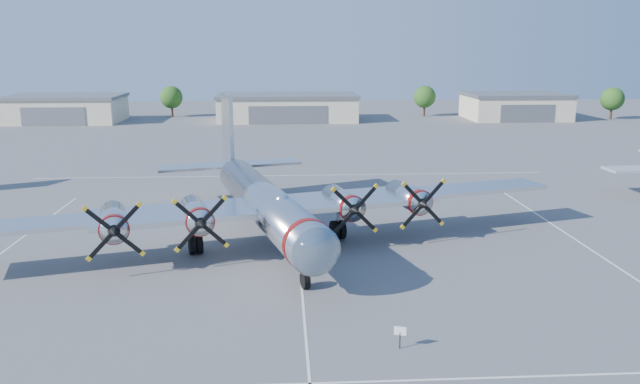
{
  "coord_description": "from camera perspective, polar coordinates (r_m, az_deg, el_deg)",
  "views": [
    {
      "loc": [
        -1.08,
        -47.52,
        14.91
      ],
      "look_at": [
        1.94,
        2.5,
        3.2
      ],
      "focal_mm": 35.0,
      "sensor_mm": 36.0,
      "label": 1
    }
  ],
  "objects": [
    {
      "name": "parking_lines",
      "position": [
        48.14,
        -2.01,
        -4.89
      ],
      "size": [
        60.0,
        50.08,
        0.01
      ],
      "color": "silver",
      "rests_on": "ground"
    },
    {
      "name": "hangar_center",
      "position": [
        130.06,
        -2.99,
        7.75
      ],
      "size": [
        28.6,
        14.6,
        5.4
      ],
      "color": "beige",
      "rests_on": "ground"
    },
    {
      "name": "ground",
      "position": [
        49.81,
        -2.06,
        -4.27
      ],
      "size": [
        260.0,
        260.0,
        0.0
      ],
      "primitive_type": "plane",
      "color": "#525255",
      "rests_on": "ground"
    },
    {
      "name": "info_placard",
      "position": [
        32.42,
        7.33,
        -12.69
      ],
      "size": [
        0.6,
        0.24,
        1.19
      ],
      "rotation": [
        0.0,
        0.0,
        -0.32
      ],
      "color": "black",
      "rests_on": "ground"
    },
    {
      "name": "tree_east",
      "position": [
        139.45,
        9.54,
        8.58
      ],
      "size": [
        4.8,
        4.8,
        6.64
      ],
      "color": "#382619",
      "rests_on": "ground"
    },
    {
      "name": "tree_west",
      "position": [
        139.99,
        -13.43,
        8.42
      ],
      "size": [
        4.8,
        4.8,
        6.64
      ],
      "color": "#382619",
      "rests_on": "ground"
    },
    {
      "name": "tree_far_east",
      "position": [
        145.42,
        25.16,
        7.71
      ],
      "size": [
        4.8,
        4.8,
        6.64
      ],
      "color": "#382619",
      "rests_on": "ground"
    },
    {
      "name": "hangar_west",
      "position": [
        137.27,
        -22.28,
        7.08
      ],
      "size": [
        22.6,
        14.6,
        5.4
      ],
      "color": "beige",
      "rests_on": "ground"
    },
    {
      "name": "main_bomber_b29",
      "position": [
        50.03,
        -5.23,
        -4.24
      ],
      "size": [
        54.45,
        43.96,
        10.51
      ],
      "primitive_type": null,
      "rotation": [
        0.0,
        0.0,
        0.27
      ],
      "color": "silver",
      "rests_on": "ground"
    },
    {
      "name": "hangar_east",
      "position": [
        139.01,
        17.39,
        7.52
      ],
      "size": [
        20.6,
        14.6,
        5.4
      ],
      "color": "beige",
      "rests_on": "ground"
    }
  ]
}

